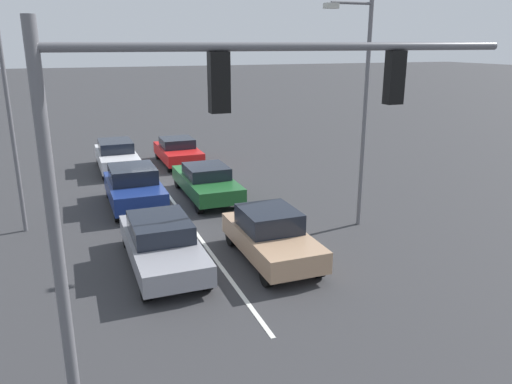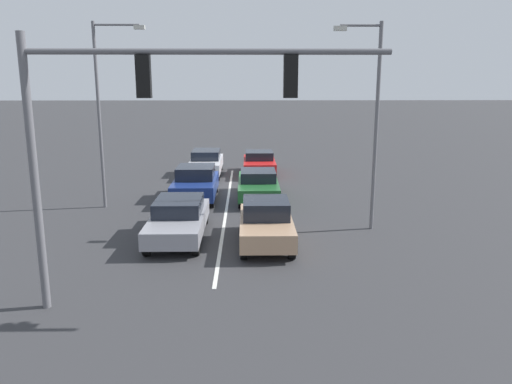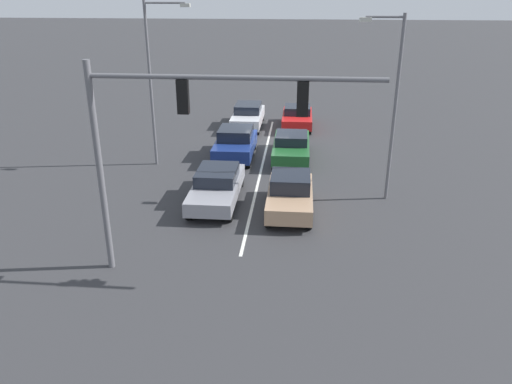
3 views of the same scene
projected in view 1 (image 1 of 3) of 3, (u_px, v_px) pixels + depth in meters
ground_plane at (165, 191)px, 21.68m from camera, size 240.00×240.00×0.00m
lane_stripe_left_divider at (181, 212)px, 18.95m from camera, size 0.12×18.10×0.01m
car_tan_leftlane_front at (271, 235)px, 14.64m from camera, size 1.77×4.09×1.51m
car_gray_midlane_front at (162, 242)px, 14.23m from camera, size 1.84×4.75×1.38m
car_navy_midlane_second at (134, 187)px, 19.46m from camera, size 1.94×4.18×1.57m
car_darkgreen_leftlane_second at (206, 181)px, 20.55m from camera, size 1.84×4.79×1.38m
car_red_leftlane_third at (178, 151)px, 26.33m from camera, size 1.85×4.20×1.37m
car_silver_midlane_third at (117, 155)px, 25.09m from camera, size 1.81×4.61×1.47m
traffic_signal_gantry at (204, 137)px, 8.05m from camera, size 8.33×0.37×6.56m
street_lamp_right_shoulder at (16, 95)px, 15.86m from camera, size 2.19×0.24×7.88m
street_lamp_left_shoulder at (361, 101)px, 16.42m from camera, size 1.73×0.24×7.51m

